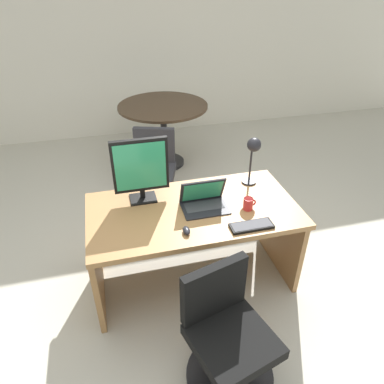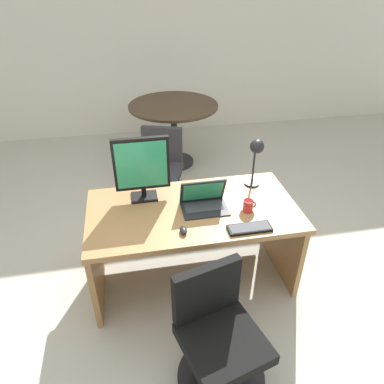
% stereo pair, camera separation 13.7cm
% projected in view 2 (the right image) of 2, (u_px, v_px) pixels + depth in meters
% --- Properties ---
extents(ground, '(12.00, 12.00, 0.00)m').
position_uv_depth(ground, '(169.00, 187.00, 4.26)').
color(ground, '#B7B2A3').
extents(back_wall, '(10.00, 0.10, 2.80)m').
position_uv_depth(back_wall, '(149.00, 36.00, 5.00)').
color(back_wall, silver).
rests_on(back_wall, ground).
extents(desk, '(1.56, 0.82, 0.73)m').
position_uv_depth(desk, '(192.00, 226.00, 2.78)').
color(desk, '#9E7042').
rests_on(desk, ground).
extents(monitor, '(0.41, 0.16, 0.50)m').
position_uv_depth(monitor, '(142.00, 166.00, 2.61)').
color(monitor, black).
rests_on(monitor, desk).
extents(laptop, '(0.34, 0.24, 0.22)m').
position_uv_depth(laptop, '(203.00, 199.00, 2.62)').
color(laptop, black).
rests_on(laptop, desk).
extents(keyboard, '(0.30, 0.11, 0.02)m').
position_uv_depth(keyboard, '(250.00, 228.00, 2.42)').
color(keyboard, black).
rests_on(keyboard, desk).
extents(mouse, '(0.05, 0.09, 0.04)m').
position_uv_depth(mouse, '(183.00, 230.00, 2.38)').
color(mouse, black).
rests_on(mouse, desk).
extents(desk_lamp, '(0.12, 0.14, 0.41)m').
position_uv_depth(desk_lamp, '(256.00, 153.00, 2.74)').
color(desk_lamp, black).
rests_on(desk_lamp, desk).
extents(coffee_mug, '(0.10, 0.07, 0.09)m').
position_uv_depth(coffee_mug, '(248.00, 206.00, 2.58)').
color(coffee_mug, red).
rests_on(coffee_mug, desk).
extents(office_chair, '(0.57, 0.58, 0.79)m').
position_uv_depth(office_chair, '(218.00, 342.00, 2.16)').
color(office_chair, black).
rests_on(office_chair, ground).
extents(meeting_table, '(1.10, 1.10, 0.81)m').
position_uv_depth(meeting_table, '(174.00, 120.00, 4.45)').
color(meeting_table, black).
rests_on(meeting_table, ground).
extents(meeting_chair_near, '(0.58, 0.59, 0.81)m').
position_uv_depth(meeting_chair_near, '(160.00, 175.00, 3.86)').
color(meeting_chair_near, black).
rests_on(meeting_chair_near, ground).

